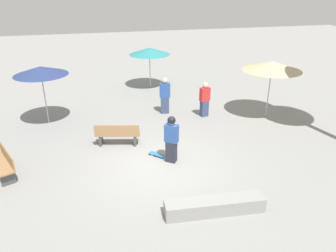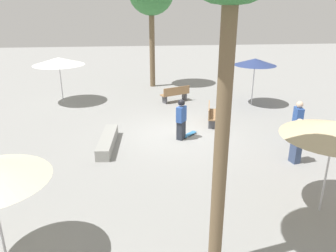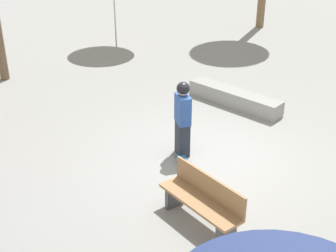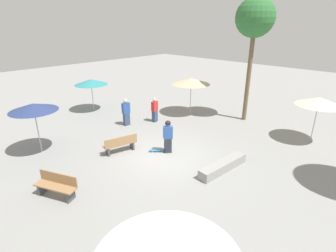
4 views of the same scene
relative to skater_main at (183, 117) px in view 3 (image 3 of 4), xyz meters
The scene contains 5 objects.
ground_plane 1.00m from the skater_main, 106.70° to the left, with size 60.00×60.00×0.00m, color gray.
skater_main is the anchor object (origin of this frame).
skateboard 0.95m from the skater_main, 38.87° to the left, with size 0.70×0.71×0.07m.
concrete_ledge 2.92m from the skater_main, behind, with size 0.67×2.63×0.40m.
bench_far 2.30m from the skater_main, 44.91° to the left, with size 0.80×1.66×0.85m.
Camera 3 is at (7.00, 4.53, 4.97)m, focal length 50.00 mm.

